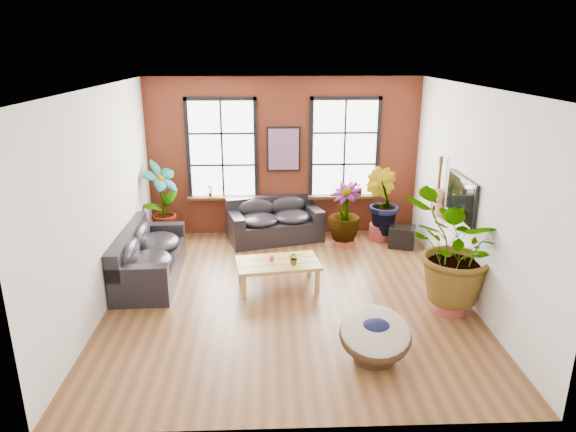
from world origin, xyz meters
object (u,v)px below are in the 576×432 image
papasan_chair (375,335)px  coffee_table (278,264)px  sofa_back (274,221)px  sofa_left (147,257)px

papasan_chair → coffee_table: bearing=124.4°
sofa_back → sofa_left: bearing=-155.3°
sofa_back → papasan_chair: sofa_back is taller
sofa_left → coffee_table: (2.39, -0.40, -0.01)m
papasan_chair → sofa_back: bearing=111.3°
sofa_back → coffee_table: 2.39m
papasan_chair → sofa_left: bearing=149.0°
coffee_table → sofa_left: bearing=162.1°
sofa_left → papasan_chair: bearing=-128.7°
sofa_left → sofa_back: bearing=-51.8°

